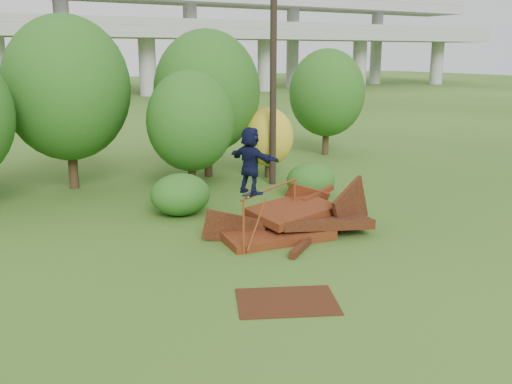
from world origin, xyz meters
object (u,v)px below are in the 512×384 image
flat_plate (287,301)px  utility_pole (273,77)px  scrap_pile (296,222)px  skater (250,160)px

flat_plate → utility_pole: (6.28, 10.32, 4.54)m
scrap_pile → flat_plate: (-3.07, -4.03, -0.39)m
scrap_pile → flat_plate: bearing=-127.3°
skater → flat_plate: 4.45m
flat_plate → scrap_pile: bearing=52.7°
skater → flat_plate: (-1.07, -3.42, -2.63)m
skater → flat_plate: size_ratio=0.83×
skater → flat_plate: bearing=147.1°
scrap_pile → utility_pole: utility_pole is taller
skater → utility_pole: size_ratio=0.21×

